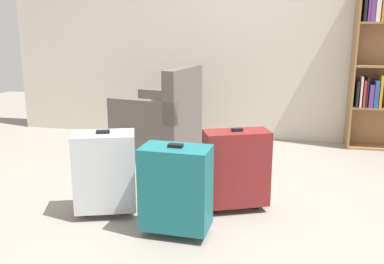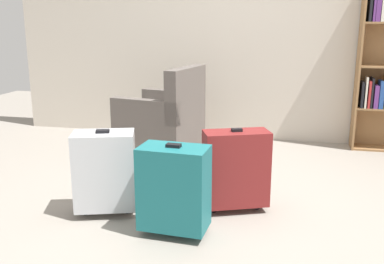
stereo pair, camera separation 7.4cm
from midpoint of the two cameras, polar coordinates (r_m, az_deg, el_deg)
ground_plane at (r=3.19m, az=2.50°, el=-10.21°), size 9.42×9.42×0.00m
back_wall at (r=5.02m, az=7.15°, el=13.89°), size 5.39×0.10×2.60m
armchair at (r=4.37m, az=-3.24°, el=0.94°), size 0.82×0.82×0.90m
mug at (r=4.33m, az=3.01°, el=-2.86°), size 0.12×0.08×0.10m
suitcase_dark_red at (r=3.10m, az=6.44°, el=-4.76°), size 0.50×0.36×0.61m
suitcase_silver at (r=3.08m, az=-10.68°, el=-4.98°), size 0.47×0.36×0.61m
suitcase_teal at (r=2.74m, az=-1.59°, el=-7.31°), size 0.44×0.27×0.60m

